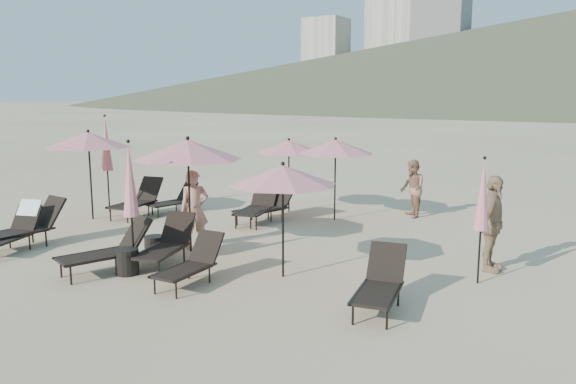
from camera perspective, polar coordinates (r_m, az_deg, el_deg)
The scene contains 25 objects.
ground at distance 10.79m, azimuth -11.29°, elevation -8.28°, with size 800.00×800.00×0.00m, color #D6BA8C.
hotel_skyline at distance 297.05m, azimuth 12.18°, elevation 13.39°, with size 109.00×82.00×55.00m.
lounger_0 at distance 13.66m, azimuth -25.04°, elevation -3.12°, with size 0.84×1.86×1.04m.
lounger_1 at distance 13.47m, azimuth -26.08°, elevation -3.37°, with size 1.08×1.72×1.01m.
lounger_2 at distance 11.14m, azimuth -17.77°, elevation -5.50°, with size 1.18×1.84×0.99m.
lounger_3 at distance 11.32m, azimuth -12.29°, elevation -5.13°, with size 1.06×1.75×0.95m.
lounger_4 at distance 10.11m, azimuth -9.84°, elevation -7.11°, with size 0.64×1.50×0.85m.
lounger_5 at distance 8.95m, azimuth 9.36°, elevation -9.11°, with size 0.91×1.68×0.91m.
lounger_6 at distance 16.34m, azimuth -11.49°, elevation -0.74°, with size 0.86×1.59×0.86m.
lounger_7 at distance 16.19m, azimuth -15.02°, elevation -0.72°, with size 0.96×1.85×1.02m.
lounger_8 at distance 14.90m, azimuth -2.96°, elevation -1.01°, with size 1.07×1.92×1.14m.
lounger_9 at distance 14.85m, azimuth -2.08°, elevation -1.31°, with size 1.08×1.86×1.01m.
umbrella_open_0 at distance 15.94m, azimuth -19.62°, elevation 5.00°, with size 2.27×2.27×2.44m.
umbrella_open_1 at distance 11.98m, azimuth -10.13°, elevation 4.24°, with size 2.30×2.30×2.48m.
umbrella_open_2 at distance 10.07m, azimuth -0.52°, elevation 1.71°, with size 1.99×1.99×2.14m.
umbrella_open_3 at distance 16.06m, azimuth 0.09°, elevation 4.63°, with size 1.99×1.99×2.14m.
umbrella_open_4 at distance 15.02m, azimuth 4.85°, elevation 4.60°, with size 2.08×2.08×2.24m.
umbrella_closed_0 at distance 10.81m, azimuth -15.76°, elevation 1.11°, with size 0.29×0.29×2.52m.
umbrella_closed_1 at distance 10.32m, azimuth 19.16°, elevation -0.36°, with size 0.27×0.27×2.28m.
umbrella_closed_2 at distance 16.89m, azimuth -17.99°, elevation 4.62°, with size 0.33×0.33×2.81m.
side_table_0 at distance 12.11m, azimuth -13.41°, elevation -5.34°, with size 0.41×0.41×0.42m, color black.
side_table_1 at distance 11.00m, azimuth -16.04°, elevation -6.81°, with size 0.44×0.44×0.48m, color black.
beachgoer_a at distance 12.43m, azimuth -9.47°, elevation -1.77°, with size 0.63×0.41×1.72m, color tan.
beachgoer_b at distance 15.81m, azimuth 12.52°, elevation 0.33°, with size 0.77×0.60×1.59m, color #A16F53.
beachgoer_c at distance 11.28m, azimuth 20.03°, elevation -3.05°, with size 1.08×0.45×1.84m, color tan.
Camera 1 is at (7.08, -7.46, 3.27)m, focal length 35.00 mm.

